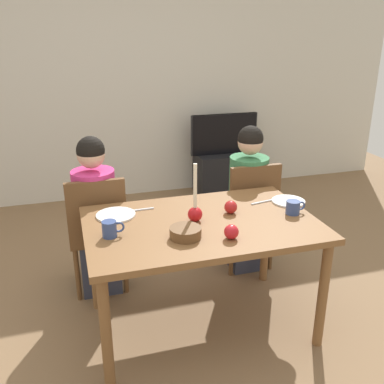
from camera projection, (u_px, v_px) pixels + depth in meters
ground_plane at (201, 324)px, 2.90m from camera, size 7.68×7.68×0.00m
back_wall at (130, 81)px, 4.76m from camera, size 6.40×0.10×2.60m
dining_table at (201, 234)px, 2.66m from camera, size 1.40×0.90×0.75m
chair_left at (97, 228)px, 3.10m from camera, size 0.40×0.40×0.90m
chair_right at (249, 209)px, 3.42m from camera, size 0.40×0.40×0.90m
person_left_child at (96, 219)px, 3.11m from camera, size 0.30×0.30×1.17m
person_right_child at (247, 201)px, 3.42m from camera, size 0.30×0.30×1.17m
tv_stand at (223, 173)px, 5.14m from camera, size 0.64×0.40×0.48m
tv at (224, 134)px, 4.97m from camera, size 0.79×0.05×0.46m
candle_centerpiece at (195, 210)px, 2.61m from camera, size 0.09×0.09×0.36m
plate_left at (116, 215)px, 2.71m from camera, size 0.25×0.25×0.01m
plate_right at (288, 201)px, 2.92m from camera, size 0.22×0.22×0.01m
mug_left at (110, 229)px, 2.43m from camera, size 0.13×0.08×0.09m
mug_right at (293, 207)px, 2.73m from camera, size 0.13×0.09×0.09m
fork_left at (140, 210)px, 2.79m from camera, size 0.18×0.02×0.01m
fork_right at (262, 202)px, 2.92m from camera, size 0.18×0.05×0.01m
bowl_walnuts at (186, 233)px, 2.42m from camera, size 0.18×0.18×0.06m
apple_near_candle at (231, 207)px, 2.74m from camera, size 0.08×0.08×0.08m
apple_by_left_plate at (231, 232)px, 2.40m from camera, size 0.08×0.08×0.08m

